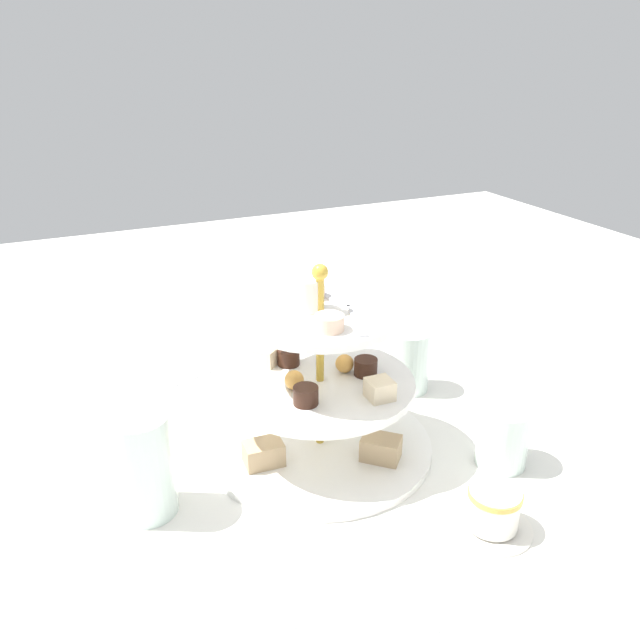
# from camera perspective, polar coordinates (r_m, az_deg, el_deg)

# --- Properties ---
(ground_plane) EXTENTS (2.40, 2.40, 0.00)m
(ground_plane) POSITION_cam_1_polar(r_m,az_deg,el_deg) (0.87, -0.00, -11.27)
(ground_plane) COLOR silver
(tiered_serving_stand) EXTENTS (0.29, 0.29, 0.26)m
(tiered_serving_stand) POSITION_cam_1_polar(r_m,az_deg,el_deg) (0.83, -0.01, -6.82)
(tiered_serving_stand) COLOR white
(tiered_serving_stand) RESTS_ON ground_plane
(water_glass_tall_right) EXTENTS (0.07, 0.07, 0.13)m
(water_glass_tall_right) POSITION_cam_1_polar(r_m,az_deg,el_deg) (0.76, -15.43, -12.29)
(water_glass_tall_right) COLOR silver
(water_glass_tall_right) RESTS_ON ground_plane
(water_glass_short_left) EXTENTS (0.06, 0.06, 0.08)m
(water_glass_short_left) POSITION_cam_1_polar(r_m,az_deg,el_deg) (0.85, 15.93, -9.89)
(water_glass_short_left) COLOR silver
(water_glass_short_left) RESTS_ON ground_plane
(teacup_with_saucer) EXTENTS (0.09, 0.09, 0.05)m
(teacup_with_saucer) POSITION_cam_1_polar(r_m,az_deg,el_deg) (0.76, 15.12, -16.03)
(teacup_with_saucer) COLOR white
(teacup_with_saucer) RESTS_ON ground_plane
(butter_knife_left) EXTENTS (0.07, 0.16, 0.00)m
(butter_knife_left) POSITION_cam_1_polar(r_m,az_deg,el_deg) (1.06, -10.23, -4.54)
(butter_knife_left) COLOR silver
(butter_knife_left) RESTS_ON ground_plane
(butter_knife_right) EXTENTS (0.09, 0.16, 0.00)m
(butter_knife_right) POSITION_cam_1_polar(r_m,az_deg,el_deg) (0.66, 2.42, -25.26)
(butter_knife_right) COLOR silver
(butter_knife_right) RESTS_ON ground_plane
(water_glass_mid_back) EXTENTS (0.06, 0.06, 0.10)m
(water_glass_mid_back) POSITION_cam_1_polar(r_m,az_deg,el_deg) (0.99, 7.95, -3.60)
(water_glass_mid_back) COLOR silver
(water_glass_mid_back) RESTS_ON ground_plane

